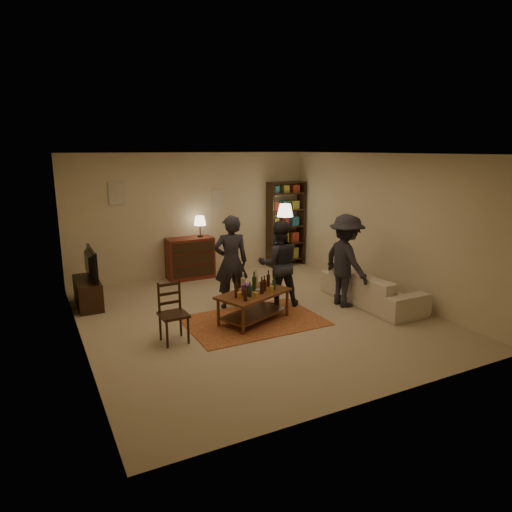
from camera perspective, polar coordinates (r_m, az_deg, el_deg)
floor at (r=7.84m, az=-0.20°, el=-7.49°), size 6.00×6.00×0.00m
room_shell at (r=9.93m, az=-11.46°, el=7.45°), size 6.00×6.00×6.00m
rug at (r=7.61m, az=-0.29°, el=-8.10°), size 2.20×1.50×0.01m
coffee_table at (r=7.46m, az=-0.32°, el=-5.10°), size 1.37×1.06×0.84m
dining_chair at (r=6.83m, az=-10.44°, el=-6.70°), size 0.41×0.41×0.91m
tv_stand at (r=8.72m, az=-20.31°, el=-3.50°), size 0.40×1.00×1.06m
dresser at (r=10.03m, az=-8.19°, el=-0.13°), size 1.00×0.50×1.36m
bookshelf at (r=10.99m, az=3.73°, el=4.12°), size 0.90×0.34×2.02m
floor_lamp at (r=10.26m, az=3.65°, el=5.14°), size 0.36×0.36×1.58m
sofa at (r=8.61m, az=14.26°, el=-3.85°), size 0.81×2.08×0.61m
person_left at (r=8.02m, az=-3.14°, el=-0.77°), size 0.68×0.52×1.67m
person_right at (r=8.15m, az=2.88°, el=-0.98°), size 0.90×0.79×1.55m
person_by_sofa at (r=8.27m, az=11.16°, el=-0.60°), size 0.63×1.08×1.66m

